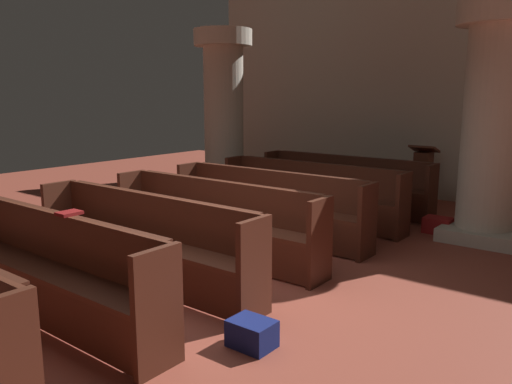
% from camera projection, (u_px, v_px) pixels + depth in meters
% --- Properties ---
extents(ground_plane, '(19.20, 19.20, 0.00)m').
position_uv_depth(ground_plane, '(217.00, 288.00, 5.32)').
color(ground_plane, brown).
extents(back_wall, '(10.00, 0.16, 4.50)m').
position_uv_depth(back_wall, '(434.00, 80.00, 9.61)').
color(back_wall, beige).
rests_on(back_wall, ground).
extents(pew_row_0, '(3.10, 0.47, 0.93)m').
position_uv_depth(pew_row_0, '(344.00, 182.00, 8.84)').
color(pew_row_0, '#4C2316').
rests_on(pew_row_0, ground).
extents(pew_row_1, '(3.10, 0.46, 0.93)m').
position_uv_depth(pew_row_1, '(310.00, 191.00, 7.99)').
color(pew_row_1, '#4C2316').
rests_on(pew_row_1, ground).
extents(pew_row_2, '(3.10, 0.46, 0.93)m').
position_uv_depth(pew_row_2, '(268.00, 203.00, 7.13)').
color(pew_row_2, '#4C2316').
rests_on(pew_row_2, ground).
extents(pew_row_3, '(3.10, 0.46, 0.93)m').
position_uv_depth(pew_row_3, '(214.00, 217.00, 6.27)').
color(pew_row_3, '#4C2316').
rests_on(pew_row_3, ground).
extents(pew_row_4, '(3.10, 0.46, 0.93)m').
position_uv_depth(pew_row_4, '(143.00, 237.00, 5.42)').
color(pew_row_4, '#4C2316').
rests_on(pew_row_4, ground).
extents(pew_row_5, '(3.10, 0.47, 0.93)m').
position_uv_depth(pew_row_5, '(45.00, 263.00, 4.56)').
color(pew_row_5, '#4C2316').
rests_on(pew_row_5, ground).
extents(pillar_aisle_side, '(1.08, 1.08, 3.16)m').
position_uv_depth(pillar_aisle_side, '(492.00, 120.00, 6.80)').
color(pillar_aisle_side, '#B6AD9A').
rests_on(pillar_aisle_side, ground).
extents(pillar_far_side, '(1.08, 1.08, 3.16)m').
position_uv_depth(pillar_far_side, '(224.00, 112.00, 9.72)').
color(pillar_far_side, '#B6AD9A').
rests_on(pillar_far_side, ground).
extents(lectern, '(0.48, 0.45, 1.08)m').
position_uv_depth(lectern, '(422.00, 179.00, 9.38)').
color(lectern, '#492215').
rests_on(lectern, ground).
extents(hymn_book, '(0.16, 0.20, 0.03)m').
position_uv_depth(hymn_book, '(69.00, 213.00, 4.54)').
color(hymn_book, maroon).
rests_on(hymn_book, pew_row_5).
extents(kneeler_box_red, '(0.39, 0.29, 0.23)m').
position_uv_depth(kneeler_box_red, '(438.00, 225.00, 7.43)').
color(kneeler_box_red, maroon).
rests_on(kneeler_box_red, ground).
extents(kneeler_box_navy, '(0.35, 0.27, 0.22)m').
position_uv_depth(kneeler_box_navy, '(252.00, 334.00, 4.07)').
color(kneeler_box_navy, navy).
rests_on(kneeler_box_navy, ground).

